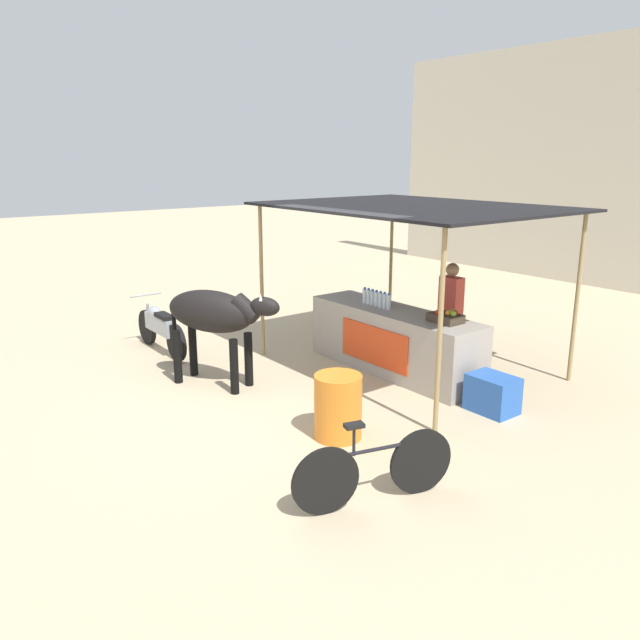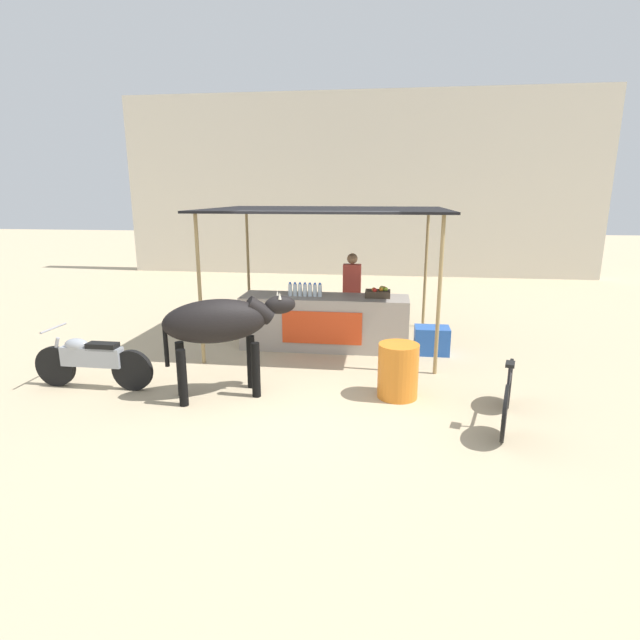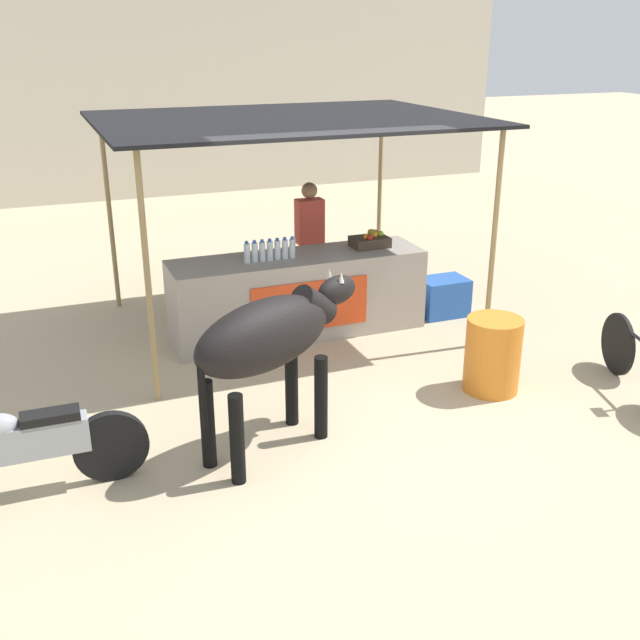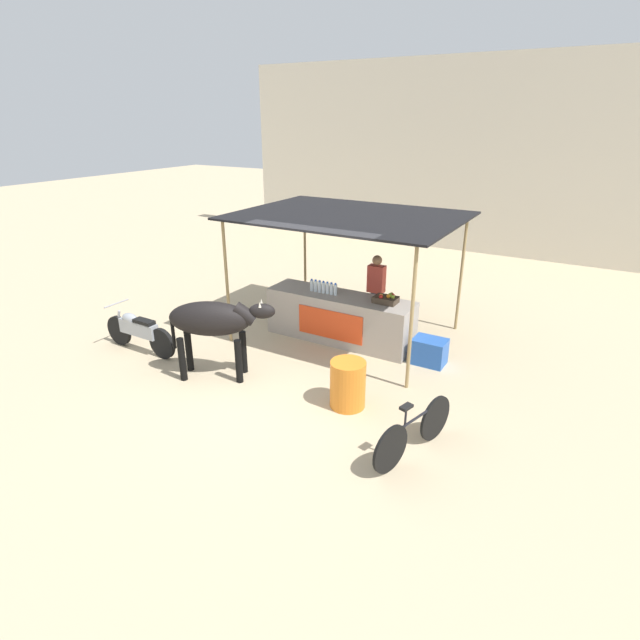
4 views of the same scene
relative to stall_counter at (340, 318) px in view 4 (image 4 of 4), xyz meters
name	(u,v)px [view 4 (image 4 of 4)]	position (x,y,z in m)	size (l,w,h in m)	color
ground_plane	(278,386)	(0.00, -2.20, -0.48)	(60.00, 60.00, 0.00)	tan
building_wall_far	(468,158)	(0.00, 8.70, 2.51)	(16.00, 0.50, 5.97)	beige
stall_counter	(340,318)	(0.00, 0.00, 0.00)	(3.00, 0.82, 0.96)	#9E9389
stall_awning	(349,220)	(0.00, 0.30, 1.92)	(4.20, 3.20, 2.49)	black
water_bottle_row	(323,287)	(-0.35, -0.05, 0.59)	(0.61, 0.07, 0.25)	silver
fruit_crate	(386,299)	(0.96, 0.06, 0.56)	(0.44, 0.32, 0.18)	#3F3326
vendor_behind_counter	(376,293)	(0.43, 0.75, 0.37)	(0.34, 0.22, 1.65)	#383842
cooler_box	(429,351)	(1.92, -0.10, -0.24)	(0.60, 0.44, 0.48)	blue
water_barrel	(348,384)	(1.29, -2.15, -0.10)	(0.56, 0.56, 0.76)	orange
cow	(214,321)	(-1.12, -2.42, 0.55)	(1.80, 1.12, 1.44)	black
motorcycle_parked	(138,330)	(-3.09, -2.40, -0.05)	(1.80, 0.55, 0.90)	black
bicycle_leaning	(414,432)	(2.60, -2.78, -0.13)	(0.48, 1.61, 0.85)	black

